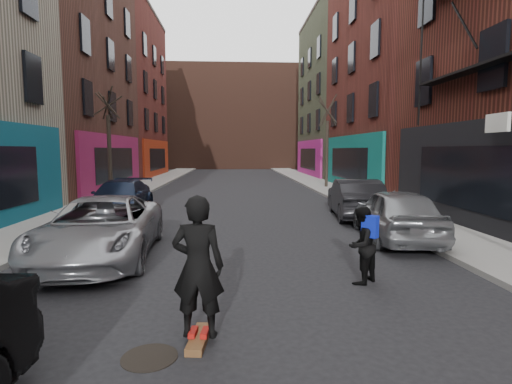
{
  "coord_description": "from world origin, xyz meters",
  "views": [
    {
      "loc": [
        -0.05,
        -2.37,
        2.58
      ],
      "look_at": [
        0.49,
        6.9,
        1.6
      ],
      "focal_mm": 28.0,
      "sensor_mm": 36.0,
      "label": 1
    }
  ],
  "objects": [
    {
      "name": "manhole",
      "position": [
        -1.1,
        2.43,
        0.01
      ],
      "size": [
        0.72,
        0.72,
        0.01
      ],
      "primitive_type": "cylinder",
      "rotation": [
        0.0,
        0.0,
        -0.02
      ],
      "color": "black",
      "rests_on": "ground"
    },
    {
      "name": "sidewalk_left",
      "position": [
        -6.25,
        30.0,
        0.07
      ],
      "size": [
        2.5,
        84.0,
        0.13
      ],
      "primitive_type": "cube",
      "color": "gray",
      "rests_on": "ground"
    },
    {
      "name": "building_far",
      "position": [
        0.0,
        56.0,
        7.0
      ],
      "size": [
        40.0,
        10.0,
        14.0
      ],
      "primitive_type": "cube",
      "color": "#47281E",
      "rests_on": "ground"
    },
    {
      "name": "parked_right_end",
      "position": [
        4.6,
        12.52,
        0.74
      ],
      "size": [
        2.09,
        4.67,
        1.49
      ],
      "primitive_type": "imported",
      "rotation": [
        0.0,
        0.0,
        3.02
      ],
      "color": "black",
      "rests_on": "ground"
    },
    {
      "name": "skateboarder",
      "position": [
        -0.52,
        2.8,
        1.05
      ],
      "size": [
        0.74,
        0.53,
        1.9
      ],
      "primitive_type": "imported",
      "rotation": [
        0.0,
        0.0,
        3.03
      ],
      "color": "black",
      "rests_on": "skateboard"
    },
    {
      "name": "parked_left_end",
      "position": [
        -4.53,
        13.64,
        0.69
      ],
      "size": [
        1.94,
        4.75,
        1.38
      ],
      "primitive_type": "imported",
      "rotation": [
        0.0,
        0.0,
        0.0
      ],
      "color": "black",
      "rests_on": "ground"
    },
    {
      "name": "tree_left_far",
      "position": [
        -6.2,
        18.0,
        3.38
      ],
      "size": [
        2.0,
        2.0,
        6.5
      ],
      "primitive_type": null,
      "color": "black",
      "rests_on": "sidewalk_left"
    },
    {
      "name": "pedestrian",
      "position": [
        2.41,
        5.05,
        0.76
      ],
      "size": [
        0.92,
        0.91,
        1.5
      ],
      "rotation": [
        0.0,
        0.0,
        3.87
      ],
      "color": "black",
      "rests_on": "ground"
    },
    {
      "name": "sidewalk_right",
      "position": [
        6.25,
        30.0,
        0.07
      ],
      "size": [
        2.5,
        84.0,
        0.13
      ],
      "primitive_type": "cube",
      "color": "gray",
      "rests_on": "ground"
    },
    {
      "name": "parked_left_far",
      "position": [
        -3.2,
        7.2,
        0.73
      ],
      "size": [
        2.76,
        5.38,
        1.45
      ],
      "primitive_type": "imported",
      "rotation": [
        0.0,
        0.0,
        0.07
      ],
      "color": "gray",
      "rests_on": "ground"
    },
    {
      "name": "parked_right_far",
      "position": [
        4.6,
        8.67,
        0.76
      ],
      "size": [
        2.28,
        4.62,
        1.52
      ],
      "primitive_type": "imported",
      "rotation": [
        0.0,
        0.0,
        3.03
      ],
      "color": "gray",
      "rests_on": "ground"
    },
    {
      "name": "tree_right_far",
      "position": [
        6.2,
        24.0,
        3.53
      ],
      "size": [
        2.0,
        2.0,
        6.8
      ],
      "primitive_type": null,
      "color": "black",
      "rests_on": "sidewalk_right"
    },
    {
      "name": "skateboard",
      "position": [
        -0.52,
        2.8,
        0.05
      ],
      "size": [
        0.31,
        0.82,
        0.1
      ],
      "primitive_type": "cube",
      "rotation": [
        0.0,
        0.0,
        -0.11
      ],
      "color": "brown",
      "rests_on": "ground"
    }
  ]
}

